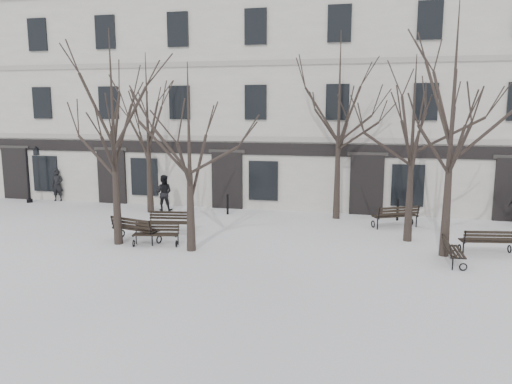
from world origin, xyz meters
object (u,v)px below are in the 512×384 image
(bench_0, at_px, (156,233))
(bench_5, at_px, (452,250))
(bench_1, at_px, (135,228))
(bench_2, at_px, (488,241))
(lamp_post, at_px, (31,170))
(tree_2, at_px, (453,101))
(bench_4, at_px, (396,215))
(tree_0, at_px, (113,112))
(bench_3, at_px, (170,222))
(tree_1, at_px, (189,135))

(bench_0, height_order, bench_5, bench_0)
(bench_1, relative_size, bench_2, 1.09)
(bench_2, xyz_separation_m, lamp_post, (-22.10, 5.04, 1.29))
(tree_2, relative_size, lamp_post, 2.76)
(bench_5, distance_m, lamp_post, 21.72)
(bench_2, relative_size, lamp_post, 0.62)
(bench_2, bearing_deg, bench_4, -58.82)
(tree_2, bearing_deg, bench_5, -81.16)
(tree_0, bearing_deg, bench_4, 25.90)
(lamp_post, bearing_deg, tree_2, -14.99)
(tree_0, height_order, lamp_post, tree_0)
(bench_0, bearing_deg, bench_1, 154.52)
(bench_1, xyz_separation_m, lamp_post, (-9.21, 6.28, 1.25))
(bench_1, xyz_separation_m, bench_4, (9.91, 4.70, -0.01))
(bench_4, bearing_deg, bench_1, -2.18)
(bench_0, distance_m, bench_4, 10.20)
(bench_3, distance_m, lamp_post, 11.07)
(tree_1, height_order, bench_0, tree_1)
(bench_5, bearing_deg, bench_0, 89.40)
(bench_4, height_order, bench_5, bench_4)
(bench_0, bearing_deg, bench_2, -3.66)
(bench_2, bearing_deg, bench_5, 34.78)
(bench_1, distance_m, lamp_post, 11.22)
(bench_2, bearing_deg, bench_3, -11.35)
(tree_1, bearing_deg, bench_4, 35.65)
(bench_2, xyz_separation_m, bench_3, (-12.14, 0.38, -0.02))
(bench_0, xyz_separation_m, lamp_post, (-10.20, 6.54, 1.33))
(bench_4, distance_m, bench_5, 5.06)
(tree_2, distance_m, bench_3, 11.72)
(tree_1, distance_m, bench_5, 9.75)
(tree_0, bearing_deg, bench_3, 57.67)
(bench_5, bearing_deg, bench_4, 16.96)
(bench_3, distance_m, bench_4, 9.67)
(bench_5, bearing_deg, bench_3, 79.43)
(tree_1, xyz_separation_m, bench_2, (10.37, 1.85, -3.67))
(tree_2, distance_m, lamp_post, 21.60)
(bench_2, height_order, lamp_post, lamp_post)
(bench_1, bearing_deg, bench_2, -159.02)
(bench_0, bearing_deg, lamp_post, 136.49)
(bench_2, bearing_deg, lamp_post, -22.39)
(bench_3, height_order, bench_4, bench_4)
(tree_1, distance_m, bench_4, 9.80)
(bench_2, distance_m, bench_5, 1.93)
(bench_0, bearing_deg, tree_2, -5.18)
(bench_3, height_order, lamp_post, lamp_post)
(bench_0, bearing_deg, bench_3, 86.72)
(bench_4, relative_size, bench_5, 1.26)
(bench_5, xyz_separation_m, lamp_post, (-20.72, 6.39, 1.36))
(bench_2, distance_m, lamp_post, 22.70)
(tree_2, xyz_separation_m, lamp_post, (-20.58, 5.51, -3.56))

